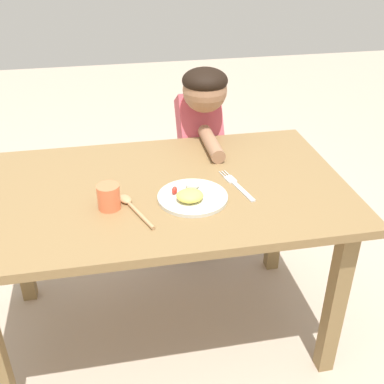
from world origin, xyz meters
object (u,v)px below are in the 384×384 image
at_px(plate, 192,196).
at_px(spoon, 131,205).
at_px(fork, 237,186).
at_px(person, 200,155).
at_px(drinking_cup, 109,197).

relative_size(plate, spoon, 1.08).
bearing_deg(spoon, plate, -108.61).
distance_m(fork, person, 0.53).
relative_size(spoon, drinking_cup, 2.64).
bearing_deg(drinking_cup, fork, 7.17).
height_order(plate, fork, plate).
bearing_deg(plate, person, 75.79).
bearing_deg(spoon, drinking_cup, 58.69).
bearing_deg(drinking_cup, spoon, -9.68).
xyz_separation_m(fork, spoon, (-0.37, -0.07, 0.00)).
bearing_deg(plate, drinking_cup, 179.76).
bearing_deg(fork, plate, 95.27).
distance_m(fork, spoon, 0.37).
height_order(fork, person, person).
bearing_deg(fork, person, -10.47).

